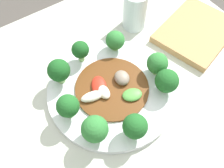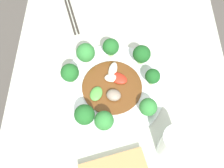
{
  "view_description": "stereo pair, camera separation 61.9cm",
  "coord_description": "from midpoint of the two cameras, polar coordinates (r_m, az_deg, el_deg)",
  "views": [
    {
      "loc": [
        0.16,
        0.29,
        1.31
      ],
      "look_at": [
        -0.03,
        0.02,
        0.8
      ],
      "focal_mm": 42.0,
      "sensor_mm": 36.0,
      "label": 1
    },
    {
      "loc": [
        -0.38,
        0.02,
        1.46
      ],
      "look_at": [
        -0.03,
        0.02,
        0.8
      ],
      "focal_mm": 42.0,
      "sensor_mm": 36.0,
      "label": 2
    }
  ],
  "objects": [
    {
      "name": "drinking_glass",
      "position": [
        0.64,
        31.9,
        -33.12
      ],
      "size": [
        0.07,
        0.07,
        0.11
      ],
      "color": "silver",
      "rests_on": "table"
    },
    {
      "name": "table",
      "position": [
        1.02,
        9.58,
        -21.6
      ],
      "size": [
        0.92,
        0.67,
        0.76
      ],
      "color": "#B7BCAD",
      "rests_on": "ground_plane"
    },
    {
      "name": "broccoli_east",
      "position": [
        0.62,
        12.33,
        -8.45
      ],
      "size": [
        0.05,
        0.05,
        0.07
      ],
      "color": "#89B76B",
      "rests_on": "plate"
    },
    {
      "name": "broccoli_north",
      "position": [
        0.58,
        1.38,
        -17.5
      ],
      "size": [
        0.05,
        0.05,
        0.07
      ],
      "color": "#70A356",
      "rests_on": "plate"
    },
    {
      "name": "broccoli_southeast",
      "position": [
        0.63,
        20.86,
        -10.41
      ],
      "size": [
        0.05,
        0.05,
        0.07
      ],
      "color": "#89B76B",
      "rests_on": "plate"
    },
    {
      "name": "broccoli_northeast",
      "position": [
        0.6,
        5.34,
        -10.43
      ],
      "size": [
        0.06,
        0.06,
        0.07
      ],
      "color": "#7AAD5B",
      "rests_on": "plate"
    },
    {
      "name": "ground_plane",
      "position": [
        1.4,
        7.08,
        -23.44
      ],
      "size": [
        8.0,
        8.0,
        0.0
      ],
      "primitive_type": "plane",
      "color": "#4C4742"
    },
    {
      "name": "chopsticks",
      "position": [
        0.74,
        -1.21,
        4.64
      ],
      "size": [
        0.22,
        0.08,
        0.01
      ],
      "color": "#2D2823",
      "rests_on": "table"
    },
    {
      "name": "broccoli_northwest",
      "position": [
        0.57,
        7.02,
        -29.5
      ],
      "size": [
        0.06,
        0.06,
        0.07
      ],
      "color": "#7AAD5B",
      "rests_on": "plate"
    },
    {
      "name": "broccoli_west",
      "position": [
        0.58,
        12.95,
        -30.6
      ],
      "size": [
        0.05,
        0.05,
        0.06
      ],
      "color": "#7AAD5B",
      "rests_on": "plate"
    },
    {
      "name": "broccoli_south",
      "position": [
        0.63,
        24.36,
        -16.67
      ],
      "size": [
        0.04,
        0.04,
        0.06
      ],
      "color": "#89B76B",
      "rests_on": "plate"
    },
    {
      "name": "broccoli_southwest",
      "position": [
        0.62,
        24.29,
        -25.18
      ],
      "size": [
        0.05,
        0.05,
        0.06
      ],
      "color": "#7AAD5B",
      "rests_on": "plate"
    },
    {
      "name": "plate",
      "position": [
        0.64,
        12.92,
        -19.78
      ],
      "size": [
        0.31,
        0.31,
        0.02
      ],
      "color": "silver",
      "rests_on": "table"
    },
    {
      "name": "stirfry_center",
      "position": [
        0.62,
        13.1,
        -19.26
      ],
      "size": [
        0.18,
        0.18,
        0.02
      ],
      "color": "#5B3314",
      "rests_on": "plate"
    }
  ]
}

